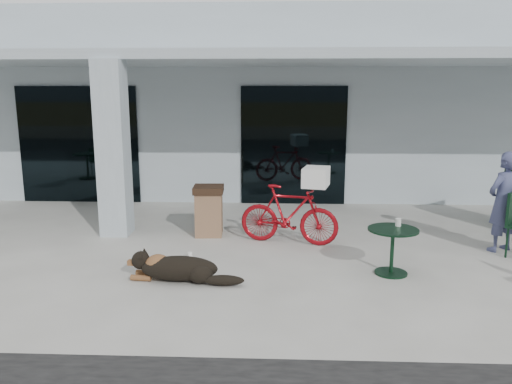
{
  "coord_description": "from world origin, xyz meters",
  "views": [
    {
      "loc": [
        1.43,
        -6.46,
        2.58
      ],
      "look_at": [
        1.1,
        1.34,
        1.0
      ],
      "focal_mm": 35.0,
      "sensor_mm": 36.0,
      "label": 1
    }
  ],
  "objects_px": {
    "dog": "(179,267)",
    "trash_receptacle": "(209,211)",
    "person": "(503,202)",
    "bicycle": "(289,214)",
    "cafe_table_far": "(392,251)"
  },
  "relations": [
    {
      "from": "cafe_table_far",
      "to": "person",
      "type": "relative_size",
      "value": 0.43
    },
    {
      "from": "person",
      "to": "bicycle",
      "type": "bearing_deg",
      "value": -33.56
    },
    {
      "from": "dog",
      "to": "bicycle",
      "type": "bearing_deg",
      "value": 56.23
    },
    {
      "from": "dog",
      "to": "trash_receptacle",
      "type": "distance_m",
      "value": 2.3
    },
    {
      "from": "dog",
      "to": "cafe_table_far",
      "type": "distance_m",
      "value": 3.02
    },
    {
      "from": "person",
      "to": "trash_receptacle",
      "type": "height_order",
      "value": "person"
    },
    {
      "from": "bicycle",
      "to": "trash_receptacle",
      "type": "bearing_deg",
      "value": 86.02
    },
    {
      "from": "dog",
      "to": "trash_receptacle",
      "type": "height_order",
      "value": "trash_receptacle"
    },
    {
      "from": "dog",
      "to": "person",
      "type": "distance_m",
      "value": 5.28
    },
    {
      "from": "person",
      "to": "trash_receptacle",
      "type": "bearing_deg",
      "value": -37.57
    },
    {
      "from": "bicycle",
      "to": "dog",
      "type": "distance_m",
      "value": 2.41
    },
    {
      "from": "bicycle",
      "to": "cafe_table_far",
      "type": "relative_size",
      "value": 2.38
    },
    {
      "from": "cafe_table_far",
      "to": "trash_receptacle",
      "type": "height_order",
      "value": "trash_receptacle"
    },
    {
      "from": "dog",
      "to": "person",
      "type": "xyz_separation_m",
      "value": [
        5.0,
        1.57,
        0.62
      ]
    },
    {
      "from": "bicycle",
      "to": "dog",
      "type": "relative_size",
      "value": 1.39
    }
  ]
}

